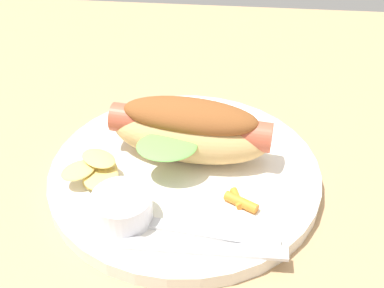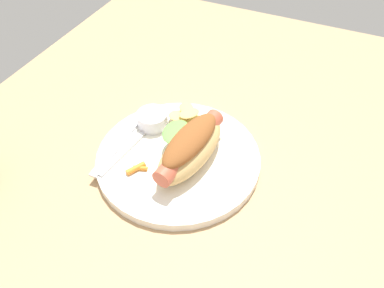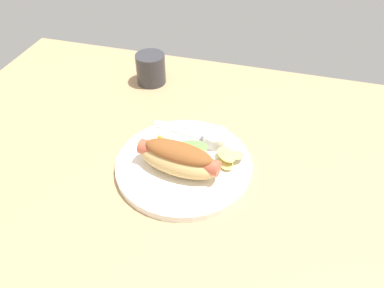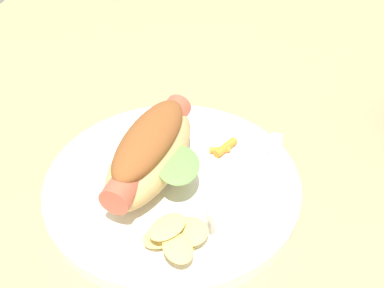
{
  "view_description": "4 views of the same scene",
  "coord_description": "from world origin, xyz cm",
  "px_view_note": "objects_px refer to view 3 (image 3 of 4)",
  "views": [
    {
      "loc": [
        3.14,
        -41.07,
        36.7
      ],
      "look_at": [
        -0.78,
        -0.55,
        4.89
      ],
      "focal_mm": 48.76,
      "sensor_mm": 36.0,
      "label": 1
    },
    {
      "loc": [
        37.94,
        19.82,
        49.53
      ],
      "look_at": [
        -2.88,
        1.41,
        3.88
      ],
      "focal_mm": 35.87,
      "sensor_mm": 36.0,
      "label": 2
    },
    {
      "loc": [
        -17.65,
        51.07,
        55.07
      ],
      "look_at": [
        -2.98,
        -1.55,
        6.11
      ],
      "focal_mm": 34.79,
      "sensor_mm": 36.0,
      "label": 3
    },
    {
      "loc": [
        -36.5,
        -10.64,
        36.93
      ],
      "look_at": [
        -0.39,
        -2.5,
        5.95
      ],
      "focal_mm": 43.35,
      "sensor_mm": 36.0,
      "label": 4
    }
  ],
  "objects_px": {
    "fork": "(187,134)",
    "plate": "(184,165)",
    "drinking_cup": "(151,69)",
    "hot_dog": "(179,158)",
    "knife": "(185,128)",
    "chips_pile": "(228,157)",
    "sauce_ramekin": "(216,138)",
    "carrot_garnish": "(164,141)"
  },
  "relations": [
    {
      "from": "fork",
      "to": "plate",
      "type": "bearing_deg",
      "value": -70.3
    },
    {
      "from": "plate",
      "to": "drinking_cup",
      "type": "distance_m",
      "value": 0.34
    },
    {
      "from": "hot_dog",
      "to": "knife",
      "type": "relative_size",
      "value": 1.19
    },
    {
      "from": "hot_dog",
      "to": "fork",
      "type": "xyz_separation_m",
      "value": [
        0.02,
        -0.11,
        -0.03
      ]
    },
    {
      "from": "chips_pile",
      "to": "sauce_ramekin",
      "type": "bearing_deg",
      "value": -53.89
    },
    {
      "from": "plate",
      "to": "sauce_ramekin",
      "type": "relative_size",
      "value": 5.02
    },
    {
      "from": "sauce_ramekin",
      "to": "drinking_cup",
      "type": "bearing_deg",
      "value": -43.69
    },
    {
      "from": "sauce_ramekin",
      "to": "chips_pile",
      "type": "xyz_separation_m",
      "value": [
        -0.04,
        0.05,
        -0.0
      ]
    },
    {
      "from": "hot_dog",
      "to": "knife",
      "type": "bearing_deg",
      "value": 108.76
    },
    {
      "from": "hot_dog",
      "to": "plate",
      "type": "bearing_deg",
      "value": 90.56
    },
    {
      "from": "knife",
      "to": "drinking_cup",
      "type": "distance_m",
      "value": 0.24
    },
    {
      "from": "hot_dog",
      "to": "fork",
      "type": "relative_size",
      "value": 1.08
    },
    {
      "from": "fork",
      "to": "chips_pile",
      "type": "relative_size",
      "value": 2.29
    },
    {
      "from": "sauce_ramekin",
      "to": "hot_dog",
      "type": "bearing_deg",
      "value": 62.31
    },
    {
      "from": "chips_pile",
      "to": "knife",
      "type": "bearing_deg",
      "value": -35.16
    },
    {
      "from": "carrot_garnish",
      "to": "drinking_cup",
      "type": "height_order",
      "value": "drinking_cup"
    },
    {
      "from": "knife",
      "to": "drinking_cup",
      "type": "bearing_deg",
      "value": 128.19
    },
    {
      "from": "hot_dog",
      "to": "chips_pile",
      "type": "distance_m",
      "value": 0.1
    },
    {
      "from": "fork",
      "to": "chips_pile",
      "type": "height_order",
      "value": "chips_pile"
    },
    {
      "from": "plate",
      "to": "drinking_cup",
      "type": "bearing_deg",
      "value": -58.64
    },
    {
      "from": "sauce_ramekin",
      "to": "knife",
      "type": "height_order",
      "value": "sauce_ramekin"
    },
    {
      "from": "carrot_garnish",
      "to": "drinking_cup",
      "type": "distance_m",
      "value": 0.27
    },
    {
      "from": "hot_dog",
      "to": "drinking_cup",
      "type": "height_order",
      "value": "same"
    },
    {
      "from": "fork",
      "to": "carrot_garnish",
      "type": "xyz_separation_m",
      "value": [
        0.04,
        0.04,
        0.0
      ]
    },
    {
      "from": "hot_dog",
      "to": "drinking_cup",
      "type": "relative_size",
      "value": 2.14
    },
    {
      "from": "fork",
      "to": "drinking_cup",
      "type": "height_order",
      "value": "drinking_cup"
    },
    {
      "from": "sauce_ramekin",
      "to": "drinking_cup",
      "type": "height_order",
      "value": "drinking_cup"
    },
    {
      "from": "chips_pile",
      "to": "carrot_garnish",
      "type": "distance_m",
      "value": 0.14
    },
    {
      "from": "hot_dog",
      "to": "carrot_garnish",
      "type": "height_order",
      "value": "hot_dog"
    },
    {
      "from": "knife",
      "to": "drinking_cup",
      "type": "xyz_separation_m",
      "value": [
        0.15,
        -0.19,
        0.02
      ]
    },
    {
      "from": "knife",
      "to": "chips_pile",
      "type": "bearing_deg",
      "value": -35.68
    },
    {
      "from": "knife",
      "to": "carrot_garnish",
      "type": "relative_size",
      "value": 4.24
    },
    {
      "from": "sauce_ramekin",
      "to": "fork",
      "type": "height_order",
      "value": "sauce_ramekin"
    },
    {
      "from": "carrot_garnish",
      "to": "knife",
      "type": "bearing_deg",
      "value": -116.21
    },
    {
      "from": "sauce_ramekin",
      "to": "fork",
      "type": "distance_m",
      "value": 0.07
    },
    {
      "from": "fork",
      "to": "carrot_garnish",
      "type": "height_order",
      "value": "carrot_garnish"
    },
    {
      "from": "hot_dog",
      "to": "carrot_garnish",
      "type": "bearing_deg",
      "value": 135.42
    },
    {
      "from": "fork",
      "to": "chips_pile",
      "type": "distance_m",
      "value": 0.12
    },
    {
      "from": "fork",
      "to": "sauce_ramekin",
      "type": "bearing_deg",
      "value": -1.66
    },
    {
      "from": "sauce_ramekin",
      "to": "chips_pile",
      "type": "distance_m",
      "value": 0.06
    },
    {
      "from": "sauce_ramekin",
      "to": "chips_pile",
      "type": "bearing_deg",
      "value": 126.11
    },
    {
      "from": "knife",
      "to": "fork",
      "type": "bearing_deg",
      "value": -63.06
    }
  ]
}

